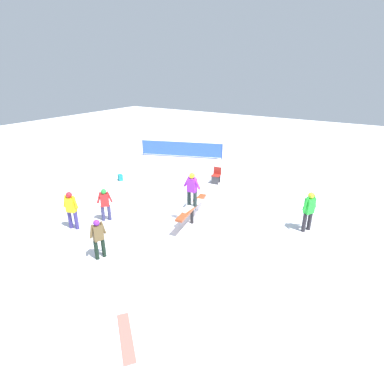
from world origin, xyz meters
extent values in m
plane|color=white|center=(0.00, 0.00, 0.00)|extent=(60.00, 60.00, 0.00)
cylinder|color=black|center=(0.00, 0.00, 0.35)|extent=(0.14, 0.14, 0.70)
cube|color=#A53F1E|center=(0.00, 0.00, 0.74)|extent=(2.66, 0.73, 0.08)
cube|color=white|center=(-2.05, -0.36, 0.28)|extent=(2.03, 1.79, 0.57)
cube|color=white|center=(0.00, 0.00, 0.79)|extent=(1.44, 0.28, 0.03)
cylinder|color=#1E2C2C|center=(0.00, -0.14, 1.10)|extent=(0.15, 0.15, 0.59)
cylinder|color=#1E2C2C|center=(0.00, 0.14, 1.10)|extent=(0.15, 0.15, 0.59)
cube|color=purple|center=(0.00, 0.00, 1.67)|extent=(0.22, 0.36, 0.54)
cylinder|color=purple|center=(0.00, -0.22, 1.79)|extent=(0.09, 0.32, 0.50)
cylinder|color=purple|center=(0.00, 0.22, 1.79)|extent=(0.09, 0.32, 0.50)
sphere|color=yellow|center=(0.00, 0.00, 2.05)|extent=(0.23, 0.23, 0.23)
cylinder|color=#2A272D|center=(-1.95, 4.17, 0.38)|extent=(0.16, 0.16, 0.76)
cylinder|color=#2A272D|center=(-1.70, 4.03, 0.38)|extent=(0.16, 0.16, 0.76)
cube|color=green|center=(-1.83, 4.10, 1.06)|extent=(0.44, 0.38, 0.61)
cylinder|color=green|center=(-2.03, 4.21, 1.20)|extent=(0.26, 0.20, 0.54)
cylinder|color=green|center=(-1.63, 3.98, 1.20)|extent=(0.26, 0.20, 0.54)
sphere|color=yellow|center=(-1.83, 4.10, 1.48)|extent=(0.24, 0.24, 0.24)
cylinder|color=navy|center=(1.56, -3.07, 0.33)|extent=(0.14, 0.14, 0.65)
cylinder|color=navy|center=(1.74, -3.25, 0.33)|extent=(0.14, 0.14, 0.65)
cube|color=red|center=(1.65, -3.16, 0.92)|extent=(0.37, 0.37, 0.53)
cylinder|color=red|center=(1.50, -3.02, 1.04)|extent=(0.21, 0.21, 0.48)
cylinder|color=red|center=(1.79, -3.31, 1.04)|extent=(0.21, 0.21, 0.48)
sphere|color=green|center=(1.65, -3.16, 1.29)|extent=(0.21, 0.21, 0.21)
cylinder|color=navy|center=(2.86, -3.87, 0.37)|extent=(0.15, 0.15, 0.74)
cylinder|color=navy|center=(2.78, -3.60, 0.37)|extent=(0.15, 0.15, 0.74)
cube|color=yellow|center=(2.82, -3.74, 1.03)|extent=(0.31, 0.40, 0.59)
cylinder|color=yellow|center=(2.88, -3.95, 1.16)|extent=(0.15, 0.24, 0.52)
cylinder|color=yellow|center=(2.76, -3.52, 1.16)|extent=(0.15, 0.24, 0.52)
sphere|color=red|center=(2.82, -3.74, 1.44)|extent=(0.23, 0.23, 0.23)
cylinder|color=black|center=(3.78, -1.36, 0.34)|extent=(0.13, 0.13, 0.69)
cylinder|color=black|center=(3.55, -1.28, 0.34)|extent=(0.13, 0.13, 0.69)
cube|color=brown|center=(3.66, -1.32, 0.95)|extent=(0.36, 0.28, 0.53)
cylinder|color=brown|center=(3.85, -1.38, 1.07)|extent=(0.19, 0.13, 0.47)
cylinder|color=brown|center=(3.47, -1.26, 1.07)|extent=(0.19, 0.13, 0.47)
sphere|color=purple|center=(3.66, -1.32, 1.32)|extent=(0.20, 0.20, 0.20)
cube|color=#EB6F62|center=(5.62, 1.65, 0.01)|extent=(1.18, 1.33, 0.02)
cube|color=#3F3F44|center=(-4.43, -1.28, 0.22)|extent=(0.08, 0.40, 0.44)
cube|color=#3F3F44|center=(-4.79, -1.33, 0.22)|extent=(0.08, 0.40, 0.44)
cube|color=red|center=(-4.61, -1.30, 0.46)|extent=(0.49, 0.49, 0.04)
cube|color=red|center=(-4.81, -1.33, 0.68)|extent=(0.09, 0.44, 0.40)
cube|color=teal|center=(-2.18, -6.11, 0.17)|extent=(0.34, 0.37, 0.34)
cylinder|color=blue|center=(-8.97, -3.11, 0.55)|extent=(0.06, 0.06, 1.10)
cylinder|color=blue|center=(-7.02, -8.54, 0.55)|extent=(0.06, 0.06, 1.10)
cube|color=blue|center=(-8.00, -5.82, 0.61)|extent=(1.96, 5.44, 0.99)
camera|label=1|loc=(9.23, 5.70, 5.85)|focal=28.00mm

